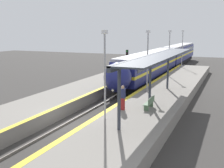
{
  "coord_description": "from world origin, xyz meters",
  "views": [
    {
      "loc": [
        10.07,
        -16.24,
        6.73
      ],
      "look_at": [
        0.61,
        5.67,
        2.18
      ],
      "focal_mm": 45.0,
      "sensor_mm": 36.0,
      "label": 1
    }
  ],
  "objects_px": {
    "person_waiting": "(123,97)",
    "lamppost_near": "(105,70)",
    "train": "(166,58)",
    "lamppost_far": "(169,50)",
    "railway_signal": "(127,63)",
    "lamppost_mid": "(148,57)",
    "platform_bench": "(150,102)",
    "lamppost_farthest": "(182,46)"
  },
  "relations": [
    {
      "from": "platform_bench",
      "to": "lamppost_far",
      "type": "distance_m",
      "value": 16.13
    },
    {
      "from": "platform_bench",
      "to": "lamppost_far",
      "type": "relative_size",
      "value": 0.28
    },
    {
      "from": "person_waiting",
      "to": "lamppost_farthest",
      "type": "bearing_deg",
      "value": 90.59
    },
    {
      "from": "train",
      "to": "lamppost_far",
      "type": "bearing_deg",
      "value": -75.86
    },
    {
      "from": "person_waiting",
      "to": "railway_signal",
      "type": "height_order",
      "value": "railway_signal"
    },
    {
      "from": "platform_bench",
      "to": "lamppost_farthest",
      "type": "xyz_separation_m",
      "value": [
        -2.01,
        25.43,
        2.8
      ]
    },
    {
      "from": "railway_signal",
      "to": "person_waiting",
      "type": "bearing_deg",
      "value": -70.75
    },
    {
      "from": "platform_bench",
      "to": "lamppost_near",
      "type": "xyz_separation_m",
      "value": [
        -2.01,
        -3.59,
        2.8
      ]
    },
    {
      "from": "train",
      "to": "lamppost_farthest",
      "type": "bearing_deg",
      "value": -16.1
    },
    {
      "from": "train",
      "to": "person_waiting",
      "type": "bearing_deg",
      "value": -83.93
    },
    {
      "from": "lamppost_near",
      "to": "railway_signal",
      "type": "bearing_deg",
      "value": 105.81
    },
    {
      "from": "person_waiting",
      "to": "railway_signal",
      "type": "distance_m",
      "value": 15.78
    },
    {
      "from": "platform_bench",
      "to": "lamppost_far",
      "type": "xyz_separation_m",
      "value": [
        -2.01,
        15.76,
        2.8
      ]
    },
    {
      "from": "lamppost_farthest",
      "to": "lamppost_far",
      "type": "bearing_deg",
      "value": -90.0
    },
    {
      "from": "train",
      "to": "railway_signal",
      "type": "bearing_deg",
      "value": -100.51
    },
    {
      "from": "lamppost_far",
      "to": "train",
      "type": "bearing_deg",
      "value": 104.14
    },
    {
      "from": "train",
      "to": "person_waiting",
      "type": "xyz_separation_m",
      "value": [
        2.9,
        -27.27,
        -0.29
      ]
    },
    {
      "from": "railway_signal",
      "to": "lamppost_far",
      "type": "relative_size",
      "value": 0.76
    },
    {
      "from": "lamppost_near",
      "to": "lamppost_mid",
      "type": "relative_size",
      "value": 1.0
    },
    {
      "from": "railway_signal",
      "to": "lamppost_farthest",
      "type": "height_order",
      "value": "lamppost_farthest"
    },
    {
      "from": "lamppost_near",
      "to": "lamppost_mid",
      "type": "height_order",
      "value": "same"
    },
    {
      "from": "train",
      "to": "platform_bench",
      "type": "relative_size",
      "value": 27.72
    },
    {
      "from": "lamppost_far",
      "to": "lamppost_near",
      "type": "bearing_deg",
      "value": -90.0
    },
    {
      "from": "railway_signal",
      "to": "lamppost_near",
      "type": "xyz_separation_m",
      "value": [
        4.93,
        -17.39,
        1.62
      ]
    },
    {
      "from": "lamppost_mid",
      "to": "lamppost_farthest",
      "type": "height_order",
      "value": "same"
    },
    {
      "from": "person_waiting",
      "to": "lamppost_mid",
      "type": "bearing_deg",
      "value": 92.17
    },
    {
      "from": "person_waiting",
      "to": "lamppost_near",
      "type": "xyz_separation_m",
      "value": [
        -0.27,
        -2.51,
        2.32
      ]
    },
    {
      "from": "platform_bench",
      "to": "lamppost_near",
      "type": "distance_m",
      "value": 4.98
    },
    {
      "from": "train",
      "to": "railway_signal",
      "type": "relative_size",
      "value": 10.42
    },
    {
      "from": "lamppost_near",
      "to": "lamppost_far",
      "type": "distance_m",
      "value": 19.35
    },
    {
      "from": "lamppost_far",
      "to": "lamppost_farthest",
      "type": "relative_size",
      "value": 1.0
    },
    {
      "from": "train",
      "to": "lamppost_near",
      "type": "relative_size",
      "value": 7.87
    },
    {
      "from": "platform_bench",
      "to": "railway_signal",
      "type": "distance_m",
      "value": 15.49
    },
    {
      "from": "railway_signal",
      "to": "lamppost_near",
      "type": "bearing_deg",
      "value": -74.19
    },
    {
      "from": "train",
      "to": "railway_signal",
      "type": "height_order",
      "value": "railway_signal"
    },
    {
      "from": "train",
      "to": "lamppost_mid",
      "type": "height_order",
      "value": "lamppost_mid"
    },
    {
      "from": "railway_signal",
      "to": "lamppost_near",
      "type": "distance_m",
      "value": 18.15
    },
    {
      "from": "person_waiting",
      "to": "lamppost_near",
      "type": "relative_size",
      "value": 0.32
    },
    {
      "from": "railway_signal",
      "to": "lamppost_far",
      "type": "bearing_deg",
      "value": 21.65
    },
    {
      "from": "person_waiting",
      "to": "lamppost_near",
      "type": "bearing_deg",
      "value": -96.19
    },
    {
      "from": "platform_bench",
      "to": "person_waiting",
      "type": "distance_m",
      "value": 2.1
    },
    {
      "from": "railway_signal",
      "to": "lamppost_mid",
      "type": "distance_m",
      "value": 9.3
    }
  ]
}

